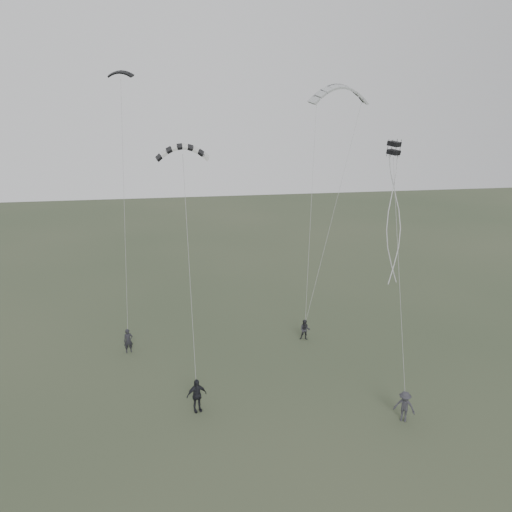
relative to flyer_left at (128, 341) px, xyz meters
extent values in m
plane|color=#313D28|center=(8.02, -7.37, -0.85)|extent=(140.00, 140.00, 0.00)
imported|color=black|center=(0.00, 0.00, 0.00)|extent=(0.69, 0.53, 1.71)
imported|color=#232328|center=(12.56, -0.21, -0.08)|extent=(0.90, 0.80, 1.54)
imported|color=black|center=(4.25, -7.87, 0.13)|extent=(1.24, 0.77, 1.96)
imported|color=#2B2A30|center=(15.23, -10.71, 0.02)|extent=(1.30, 1.18, 1.75)
camera|label=1|loc=(3.33, -32.41, 15.47)|focal=35.00mm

